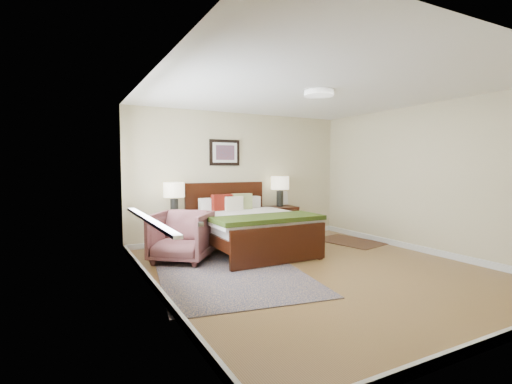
# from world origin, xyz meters

# --- Properties ---
(floor) EXTENTS (5.00, 5.00, 0.00)m
(floor) POSITION_xyz_m (0.00, 0.00, 0.00)
(floor) COLOR olive
(floor) RESTS_ON ground
(back_wall) EXTENTS (4.50, 0.04, 2.50)m
(back_wall) POSITION_xyz_m (0.00, 2.50, 1.25)
(back_wall) COLOR #C8BC91
(back_wall) RESTS_ON ground
(front_wall) EXTENTS (4.50, 0.04, 2.50)m
(front_wall) POSITION_xyz_m (0.00, -2.50, 1.25)
(front_wall) COLOR #C8BC91
(front_wall) RESTS_ON ground
(left_wall) EXTENTS (0.04, 5.00, 2.50)m
(left_wall) POSITION_xyz_m (-2.25, 0.00, 1.25)
(left_wall) COLOR #C8BC91
(left_wall) RESTS_ON ground
(right_wall) EXTENTS (0.04, 5.00, 2.50)m
(right_wall) POSITION_xyz_m (2.25, 0.00, 1.25)
(right_wall) COLOR #C8BC91
(right_wall) RESTS_ON ground
(ceiling) EXTENTS (4.50, 5.00, 0.02)m
(ceiling) POSITION_xyz_m (0.00, 0.00, 2.50)
(ceiling) COLOR white
(ceiling) RESTS_ON back_wall
(window) EXTENTS (0.11, 2.72, 1.32)m
(window) POSITION_xyz_m (-2.20, 0.70, 1.38)
(window) COLOR silver
(window) RESTS_ON left_wall
(door) EXTENTS (0.06, 1.00, 2.18)m
(door) POSITION_xyz_m (-2.23, -1.75, 1.07)
(door) COLOR silver
(door) RESTS_ON ground
(ceil_fixture) EXTENTS (0.44, 0.44, 0.08)m
(ceil_fixture) POSITION_xyz_m (0.00, 0.00, 2.47)
(ceil_fixture) COLOR white
(ceil_fixture) RESTS_ON ceiling
(bed) EXTENTS (1.73, 2.09, 1.13)m
(bed) POSITION_xyz_m (-0.35, 1.47, 0.52)
(bed) COLOR black
(bed) RESTS_ON ground
(wall_art) EXTENTS (0.62, 0.05, 0.50)m
(wall_art) POSITION_xyz_m (-0.35, 2.47, 1.72)
(wall_art) COLOR black
(wall_art) RESTS_ON back_wall
(nightstand_left) EXTENTS (0.47, 0.43, 0.56)m
(nightstand_left) POSITION_xyz_m (-1.41, 2.25, 0.44)
(nightstand_left) COLOR black
(nightstand_left) RESTS_ON ground
(nightstand_right) EXTENTS (0.64, 0.48, 0.64)m
(nightstand_right) POSITION_xyz_m (0.78, 2.26, 0.39)
(nightstand_right) COLOR black
(nightstand_right) RESTS_ON ground
(lamp_left) EXTENTS (0.37, 0.37, 0.61)m
(lamp_left) POSITION_xyz_m (-1.41, 2.27, 1.00)
(lamp_left) COLOR black
(lamp_left) RESTS_ON nightstand_left
(lamp_right) EXTENTS (0.37, 0.37, 0.61)m
(lamp_right) POSITION_xyz_m (0.78, 2.27, 1.07)
(lamp_right) COLOR black
(lamp_right) RESTS_ON nightstand_right
(armchair) EXTENTS (1.17, 1.17, 0.77)m
(armchair) POSITION_xyz_m (-1.56, 1.33, 0.39)
(armchair) COLOR brown
(armchair) RESTS_ON ground
(rug_persian) EXTENTS (2.30, 2.94, 0.01)m
(rug_persian) POSITION_xyz_m (-1.16, 0.39, 0.01)
(rug_persian) COLOR #0C193D
(rug_persian) RESTS_ON ground
(rug_navy) EXTENTS (1.08, 1.40, 0.01)m
(rug_navy) POSITION_xyz_m (1.75, 1.27, 0.01)
(rug_navy) COLOR black
(rug_navy) RESTS_ON ground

